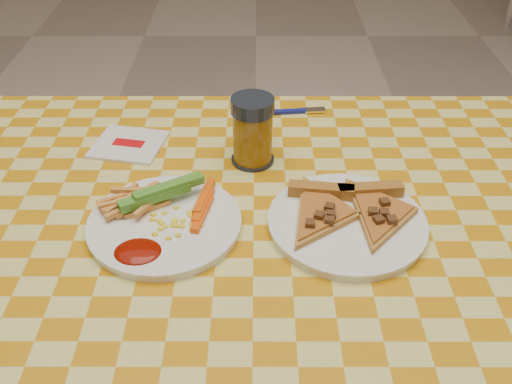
# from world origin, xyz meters

# --- Properties ---
(table) EXTENTS (1.28, 0.88, 0.76)m
(table) POSITION_xyz_m (0.00, 0.00, 0.68)
(table) COLOR white
(table) RESTS_ON ground
(plate_left) EXTENTS (0.28, 0.28, 0.01)m
(plate_left) POSITION_xyz_m (-0.13, 0.03, 0.76)
(plate_left) COLOR white
(plate_left) RESTS_ON table
(plate_right) EXTENTS (0.27, 0.27, 0.01)m
(plate_right) POSITION_xyz_m (0.14, 0.03, 0.76)
(plate_right) COLOR white
(plate_right) RESTS_ON table
(fries_veggies) EXTENTS (0.20, 0.18, 0.04)m
(fries_veggies) POSITION_xyz_m (-0.14, 0.04, 0.78)
(fries_veggies) COLOR #E49B48
(fries_veggies) RESTS_ON plate_left
(pizza_slices) EXTENTS (0.23, 0.21, 0.02)m
(pizza_slices) POSITION_xyz_m (0.14, 0.05, 0.78)
(pizza_slices) COLOR gold
(pizza_slices) RESTS_ON plate_right
(drink_glass) EXTENTS (0.07, 0.07, 0.12)m
(drink_glass) POSITION_xyz_m (-0.00, 0.20, 0.81)
(drink_glass) COLOR black
(drink_glass) RESTS_ON table
(napkin) EXTENTS (0.14, 0.13, 0.01)m
(napkin) POSITION_xyz_m (-0.22, 0.25, 0.76)
(napkin) COLOR white
(napkin) RESTS_ON table
(fork) EXTENTS (0.13, 0.03, 0.01)m
(fork) POSITION_xyz_m (0.08, 0.37, 0.76)
(fork) COLOR navy
(fork) RESTS_ON table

